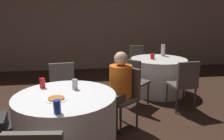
{
  "coord_description": "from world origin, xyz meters",
  "views": [
    {
      "loc": [
        0.29,
        -2.34,
        1.56
      ],
      "look_at": [
        0.74,
        0.67,
        0.82
      ],
      "focal_mm": 35.0,
      "sensor_mm": 36.0,
      "label": 1
    }
  ],
  "objects_px": {
    "soda_can_red": "(42,83)",
    "table_far": "(158,76)",
    "soda_can_blue": "(57,107)",
    "table_near": "(67,125)",
    "chair_near_northeast": "(125,92)",
    "pizza_plate_near": "(56,99)",
    "soda_can_silver": "(75,84)",
    "chair_far_southwest": "(133,78)",
    "person_orange_shirt": "(117,92)",
    "chair_near_north": "(63,86)",
    "chair_far_south": "(185,81)",
    "bottle_far": "(163,50)",
    "chair_far_north": "(138,60)"
  },
  "relations": [
    {
      "from": "table_near",
      "to": "soda_can_red",
      "type": "relative_size",
      "value": 9.31
    },
    {
      "from": "soda_can_red",
      "to": "pizza_plate_near",
      "type": "bearing_deg",
      "value": -64.36
    },
    {
      "from": "chair_far_north",
      "to": "chair_far_south",
      "type": "bearing_deg",
      "value": 87.82
    },
    {
      "from": "table_near",
      "to": "pizza_plate_near",
      "type": "xyz_separation_m",
      "value": [
        -0.08,
        -0.12,
        0.37
      ]
    },
    {
      "from": "chair_far_south",
      "to": "soda_can_silver",
      "type": "relative_size",
      "value": 7.11
    },
    {
      "from": "chair_far_south",
      "to": "chair_near_northeast",
      "type": "bearing_deg",
      "value": -167.1
    },
    {
      "from": "table_near",
      "to": "chair_near_northeast",
      "type": "bearing_deg",
      "value": 35.27
    },
    {
      "from": "table_near",
      "to": "person_orange_shirt",
      "type": "relative_size",
      "value": 1.02
    },
    {
      "from": "chair_near_northeast",
      "to": "soda_can_red",
      "type": "relative_size",
      "value": 7.11
    },
    {
      "from": "chair_far_southwest",
      "to": "chair_near_north",
      "type": "bearing_deg",
      "value": -121.44
    },
    {
      "from": "soda_can_blue",
      "to": "pizza_plate_near",
      "type": "bearing_deg",
      "value": 97.26
    },
    {
      "from": "soda_can_red",
      "to": "soda_can_blue",
      "type": "xyz_separation_m",
      "value": [
        0.25,
        -0.77,
        0.0
      ]
    },
    {
      "from": "table_far",
      "to": "chair_far_south",
      "type": "distance_m",
      "value": 1.0
    },
    {
      "from": "chair_near_northeast",
      "to": "chair_far_south",
      "type": "height_order",
      "value": "same"
    },
    {
      "from": "table_far",
      "to": "pizza_plate_near",
      "type": "relative_size",
      "value": 4.61
    },
    {
      "from": "chair_near_northeast",
      "to": "chair_far_southwest",
      "type": "bearing_deg",
      "value": -58.16
    },
    {
      "from": "chair_far_southwest",
      "to": "soda_can_red",
      "type": "bearing_deg",
      "value": -99.43
    },
    {
      "from": "chair_near_northeast",
      "to": "chair_far_south",
      "type": "distance_m",
      "value": 1.16
    },
    {
      "from": "soda_can_silver",
      "to": "bottle_far",
      "type": "relative_size",
      "value": 0.48
    },
    {
      "from": "table_far",
      "to": "soda_can_red",
      "type": "xyz_separation_m",
      "value": [
        -2.08,
        -1.62,
        0.42
      ]
    },
    {
      "from": "chair_far_south",
      "to": "soda_can_red",
      "type": "distance_m",
      "value": 2.29
    },
    {
      "from": "chair_far_southwest",
      "to": "soda_can_blue",
      "type": "xyz_separation_m",
      "value": [
        -1.12,
        -1.71,
        0.26
      ]
    },
    {
      "from": "table_far",
      "to": "chair_near_north",
      "type": "distance_m",
      "value": 2.13
    },
    {
      "from": "chair_far_north",
      "to": "person_orange_shirt",
      "type": "xyz_separation_m",
      "value": [
        -0.95,
        -2.42,
        0.03
      ]
    },
    {
      "from": "soda_can_silver",
      "to": "soda_can_blue",
      "type": "height_order",
      "value": "same"
    },
    {
      "from": "chair_near_north",
      "to": "person_orange_shirt",
      "type": "xyz_separation_m",
      "value": [
        0.77,
        -0.5,
        0.03
      ]
    },
    {
      "from": "chair_near_north",
      "to": "table_near",
      "type": "bearing_deg",
      "value": 90.0
    },
    {
      "from": "chair_near_northeast",
      "to": "chair_near_north",
      "type": "bearing_deg",
      "value": 30.42
    },
    {
      "from": "table_far",
      "to": "pizza_plate_near",
      "type": "distance_m",
      "value": 2.8
    },
    {
      "from": "chair_near_north",
      "to": "soda_can_blue",
      "type": "height_order",
      "value": "chair_near_north"
    },
    {
      "from": "chair_far_southwest",
      "to": "table_near",
      "type": "bearing_deg",
      "value": -85.13
    },
    {
      "from": "person_orange_shirt",
      "to": "table_near",
      "type": "bearing_deg",
      "value": 90.0
    },
    {
      "from": "chair_far_north",
      "to": "chair_near_north",
      "type": "bearing_deg",
      "value": 37.79
    },
    {
      "from": "chair_near_north",
      "to": "soda_can_red",
      "type": "distance_m",
      "value": 0.75
    },
    {
      "from": "table_far",
      "to": "soda_can_red",
      "type": "relative_size",
      "value": 9.44
    },
    {
      "from": "pizza_plate_near",
      "to": "soda_can_blue",
      "type": "distance_m",
      "value": 0.36
    },
    {
      "from": "soda_can_blue",
      "to": "chair_near_northeast",
      "type": "bearing_deg",
      "value": 51.13
    },
    {
      "from": "chair_far_north",
      "to": "chair_far_southwest",
      "type": "relative_size",
      "value": 1.0
    },
    {
      "from": "soda_can_red",
      "to": "table_far",
      "type": "bearing_deg",
      "value": 38.01
    },
    {
      "from": "table_near",
      "to": "chair_near_northeast",
      "type": "height_order",
      "value": "chair_near_northeast"
    },
    {
      "from": "chair_far_south",
      "to": "pizza_plate_near",
      "type": "distance_m",
      "value": 2.25
    },
    {
      "from": "chair_near_north",
      "to": "soda_can_silver",
      "type": "xyz_separation_m",
      "value": [
        0.21,
        -0.79,
        0.26
      ]
    },
    {
      "from": "soda_can_red",
      "to": "table_near",
      "type": "bearing_deg",
      "value": -46.02
    },
    {
      "from": "chair_far_southwest",
      "to": "person_orange_shirt",
      "type": "relative_size",
      "value": 0.78
    },
    {
      "from": "table_far",
      "to": "bottle_far",
      "type": "relative_size",
      "value": 4.52
    },
    {
      "from": "table_near",
      "to": "chair_near_northeast",
      "type": "distance_m",
      "value": 0.99
    },
    {
      "from": "chair_near_northeast",
      "to": "soda_can_silver",
      "type": "distance_m",
      "value": 0.83
    },
    {
      "from": "table_far",
      "to": "chair_far_southwest",
      "type": "distance_m",
      "value": 1.0
    },
    {
      "from": "table_far",
      "to": "chair_near_north",
      "type": "xyz_separation_m",
      "value": [
        -1.9,
        -0.95,
        0.16
      ]
    },
    {
      "from": "chair_near_northeast",
      "to": "soda_can_silver",
      "type": "height_order",
      "value": "chair_near_northeast"
    }
  ]
}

